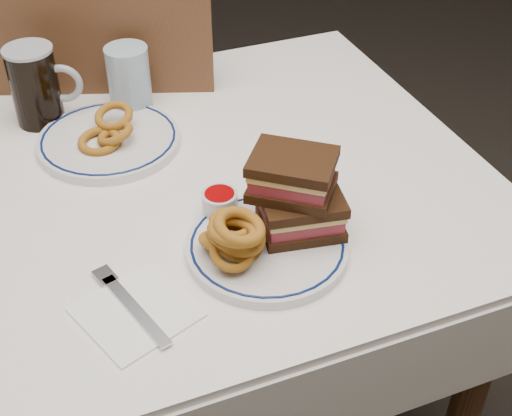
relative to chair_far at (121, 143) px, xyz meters
name	(u,v)px	position (x,y,z in m)	size (l,w,h in m)	color
dining_table	(119,244)	(-0.10, -0.47, 0.11)	(1.27, 0.87, 0.75)	white
chair_far	(121,143)	(0.00, 0.00, 0.00)	(0.59, 0.59, 0.99)	#412915
main_plate	(267,247)	(0.08, -0.69, 0.22)	(0.24, 0.24, 0.02)	silver
reuben_sandwich	(297,194)	(0.14, -0.67, 0.29)	(0.15, 0.15, 0.12)	black
onion_rings_main	(234,236)	(0.03, -0.70, 0.26)	(0.10, 0.11, 0.11)	brown
ketchup_ramekin	(220,201)	(0.04, -0.59, 0.25)	(0.06, 0.06, 0.03)	silver
beer_mug	(36,85)	(-0.17, -0.20, 0.29)	(0.13, 0.09, 0.15)	black
water_glass	(129,79)	(0.00, -0.21, 0.28)	(0.08, 0.08, 0.13)	#93ACBE
far_plate	(109,140)	(-0.07, -0.32, 0.22)	(0.25, 0.25, 0.02)	silver
onion_rings_far	(109,131)	(-0.07, -0.33, 0.24)	(0.11, 0.12, 0.05)	brown
napkin_fork	(135,310)	(-0.13, -0.74, 0.21)	(0.18, 0.19, 0.01)	white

